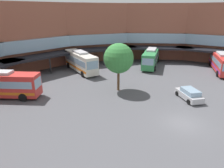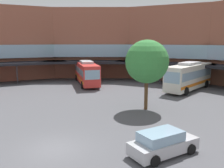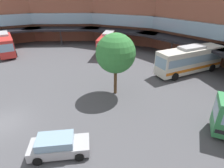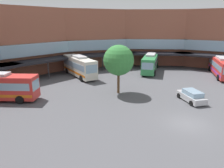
{
  "view_description": "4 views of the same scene",
  "coord_description": "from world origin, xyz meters",
  "px_view_note": "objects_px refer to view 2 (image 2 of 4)",
  "views": [
    {
      "loc": [
        -19.3,
        -7.85,
        11.52
      ],
      "look_at": [
        -2.02,
        8.59,
        2.88
      ],
      "focal_mm": 33.14,
      "sensor_mm": 36.0,
      "label": 1
    },
    {
      "loc": [
        9.76,
        -11.7,
        6.95
      ],
      "look_at": [
        -0.87,
        10.47,
        2.55
      ],
      "focal_mm": 38.91,
      "sensor_mm": 36.0,
      "label": 2
    },
    {
      "loc": [
        16.78,
        -1.31,
        11.1
      ],
      "look_at": [
        2.68,
        10.84,
        1.5
      ],
      "focal_mm": 29.79,
      "sensor_mm": 36.0,
      "label": 3
    },
    {
      "loc": [
        -19.43,
        -7.45,
        10.02
      ],
      "look_at": [
        -0.08,
        10.46,
        2.17
      ],
      "focal_mm": 33.25,
      "sensor_mm": 36.0,
      "label": 4
    }
  ],
  "objects_px": {
    "parked_car": "(163,143)",
    "plaza_tree": "(147,62)",
    "bus_1": "(189,76)",
    "bus_4": "(87,72)"
  },
  "relations": [
    {
      "from": "parked_car",
      "to": "plaza_tree",
      "type": "distance_m",
      "value": 10.9
    },
    {
      "from": "bus_1",
      "to": "parked_car",
      "type": "bearing_deg",
      "value": 19.38
    },
    {
      "from": "bus_4",
      "to": "parked_car",
      "type": "height_order",
      "value": "bus_4"
    },
    {
      "from": "bus_1",
      "to": "parked_car",
      "type": "relative_size",
      "value": 2.32
    },
    {
      "from": "plaza_tree",
      "to": "parked_car",
      "type": "bearing_deg",
      "value": -66.39
    },
    {
      "from": "plaza_tree",
      "to": "bus_1",
      "type": "bearing_deg",
      "value": 78.53
    },
    {
      "from": "bus_1",
      "to": "plaza_tree",
      "type": "distance_m",
      "value": 12.66
    },
    {
      "from": "parked_car",
      "to": "bus_1",
      "type": "bearing_deg",
      "value": 37.78
    },
    {
      "from": "bus_1",
      "to": "bus_4",
      "type": "xyz_separation_m",
      "value": [
        -15.69,
        -2.03,
        -0.12
      ]
    },
    {
      "from": "parked_car",
      "to": "plaza_tree",
      "type": "bearing_deg",
      "value": 57.14
    }
  ]
}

